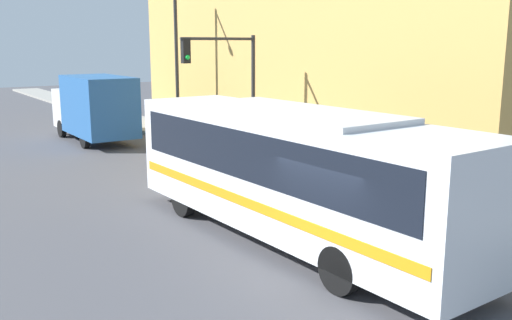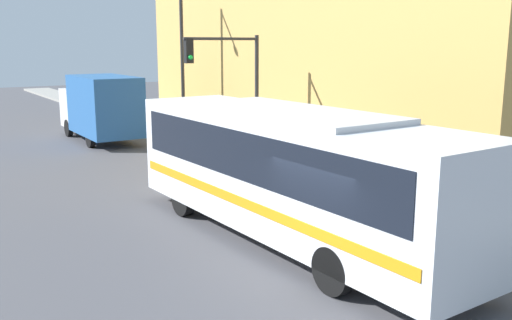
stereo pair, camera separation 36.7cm
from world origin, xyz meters
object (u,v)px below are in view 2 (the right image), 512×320
(delivery_truck, at_px, (100,106))
(fire_hydrant, at_px, (413,196))
(traffic_light_pole, at_px, (232,75))
(city_bus, at_px, (287,166))
(street_lamp, at_px, (177,46))

(delivery_truck, distance_m, fire_hydrant, 17.77)
(delivery_truck, xyz_separation_m, traffic_light_pole, (2.54, -8.80, 1.85))
(fire_hydrant, xyz_separation_m, traffic_light_pole, (-1.01, 8.58, 3.07))
(traffic_light_pole, bearing_deg, fire_hydrant, -83.31)
(city_bus, distance_m, traffic_light_pole, 9.16)
(fire_hydrant, xyz_separation_m, street_lamp, (-0.04, 15.71, 4.16))
(city_bus, xyz_separation_m, fire_hydrant, (4.32, -0.20, -1.36))
(delivery_truck, bearing_deg, street_lamp, -25.47)
(fire_hydrant, bearing_deg, city_bus, 177.29)
(city_bus, relative_size, street_lamp, 1.42)
(fire_hydrant, distance_m, street_lamp, 16.25)
(city_bus, height_order, traffic_light_pole, traffic_light_pole)
(fire_hydrant, bearing_deg, traffic_light_pole, 96.69)
(city_bus, relative_size, delivery_truck, 1.66)
(fire_hydrant, bearing_deg, delivery_truck, 101.53)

